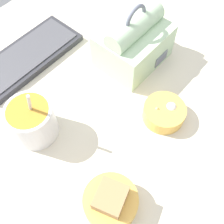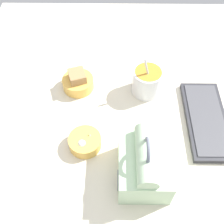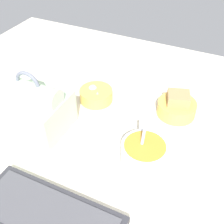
# 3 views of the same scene
# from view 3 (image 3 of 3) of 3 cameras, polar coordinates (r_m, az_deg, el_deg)

# --- Properties ---
(desk_surface) EXTENTS (1.40, 1.10, 0.02)m
(desk_surface) POSITION_cam_3_polar(r_m,az_deg,el_deg) (0.81, -0.40, -3.32)
(desk_surface) COLOR beige
(desk_surface) RESTS_ON ground
(keyboard) EXTENTS (0.32, 0.13, 0.02)m
(keyboard) POSITION_cam_3_polar(r_m,az_deg,el_deg) (0.64, -12.93, -19.92)
(keyboard) COLOR #2D2D33
(keyboard) RESTS_ON desk_surface
(lunch_bag) EXTENTS (0.18, 0.15, 0.18)m
(lunch_bag) POSITION_cam_3_polar(r_m,az_deg,el_deg) (0.79, -15.63, 0.76)
(lunch_bag) COLOR #B7D6AD
(lunch_bag) RESTS_ON desk_surface
(soup_cup) EXTENTS (0.11, 0.11, 0.16)m
(soup_cup) POSITION_cam_3_polar(r_m,az_deg,el_deg) (0.66, 6.41, -9.50)
(soup_cup) COLOR silver
(soup_cup) RESTS_ON desk_surface
(bento_bowl_sandwich) EXTENTS (0.11, 0.11, 0.07)m
(bento_bowl_sandwich) POSITION_cam_3_polar(r_m,az_deg,el_deg) (0.85, 13.03, 1.09)
(bento_bowl_sandwich) COLOR #EAB24C
(bento_bowl_sandwich) RESTS_ON desk_surface
(bento_bowl_snacks) EXTENTS (0.10, 0.10, 0.05)m
(bento_bowl_snacks) POSITION_cam_3_polar(r_m,az_deg,el_deg) (0.89, -3.25, 3.51)
(bento_bowl_snacks) COLOR #EAB24C
(bento_bowl_snacks) RESTS_ON desk_surface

